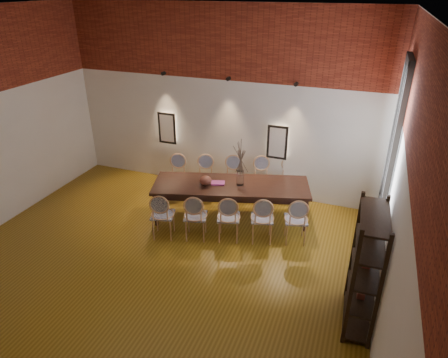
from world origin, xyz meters
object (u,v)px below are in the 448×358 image
(chair_far_b, at_px, (205,179))
(shelving_rack, at_px, (365,269))
(chair_near_d, at_px, (262,218))
(chair_near_e, at_px, (296,219))
(chair_far_d, at_px, (261,180))
(chair_near_a, at_px, (163,214))
(chair_far_c, at_px, (233,180))
(bowl, at_px, (206,180))
(vase, at_px, (240,178))
(chair_far_a, at_px, (177,178))
(book, at_px, (218,183))
(chair_near_c, at_px, (229,217))
(dining_table, at_px, (231,201))
(chair_near_b, at_px, (196,216))
(chair_far_e, at_px, (289,181))

(chair_far_b, relative_size, shelving_rack, 0.52)
(chair_near_d, bearing_deg, chair_near_e, 0.00)
(chair_far_d, bearing_deg, chair_near_a, 40.06)
(chair_near_a, xyz_separation_m, chair_near_e, (2.35, 0.69, 0.00))
(chair_far_b, height_order, chair_far_c, same)
(chair_near_d, xyz_separation_m, chair_near_e, (0.59, 0.17, 0.00))
(chair_near_d, bearing_deg, bowl, 146.96)
(chair_near_d, distance_m, chair_far_b, 1.97)
(chair_far_c, relative_size, vase, 3.13)
(chair_far_a, xyz_separation_m, book, (1.14, -0.46, 0.30))
(vase, bearing_deg, chair_near_d, -44.29)
(chair_near_c, height_order, shelving_rack, shelving_rack)
(dining_table, relative_size, chair_far_a, 3.26)
(chair_near_b, height_order, chair_near_d, same)
(chair_far_b, xyz_separation_m, chair_far_c, (0.59, 0.17, 0.00))
(chair_near_b, height_order, chair_near_e, same)
(chair_near_c, relative_size, chair_near_d, 1.00)
(chair_far_e, bearing_deg, chair_near_a, 32.23)
(chair_far_c, bearing_deg, chair_near_c, 90.00)
(chair_far_a, bearing_deg, chair_near_e, 147.77)
(chair_near_d, distance_m, book, 1.20)
(bowl, xyz_separation_m, shelving_rack, (3.07, -1.81, 0.06))
(chair_near_b, height_order, bowl, chair_near_b)
(chair_far_d, bearing_deg, chair_far_c, -0.00)
(chair_near_a, distance_m, chair_far_e, 2.89)
(chair_far_c, height_order, chair_far_d, same)
(dining_table, distance_m, chair_far_e, 1.45)
(chair_far_c, distance_m, vase, 0.90)
(dining_table, distance_m, chair_far_b, 0.99)
(chair_near_a, xyz_separation_m, chair_far_d, (1.33, 2.00, 0.00))
(chair_far_a, xyz_separation_m, vase, (1.56, -0.35, 0.43))
(dining_table, bearing_deg, chair_far_b, 128.41)
(chair_far_a, height_order, chair_far_e, same)
(chair_near_b, height_order, chair_far_a, same)
(chair_near_c, relative_size, shelving_rack, 0.52)
(chair_far_b, distance_m, chair_far_e, 1.84)
(chair_near_b, xyz_separation_m, chair_far_a, (-1.02, 1.31, 0.00))
(chair_far_e, height_order, book, chair_far_e)
(chair_far_c, distance_m, shelving_rack, 3.96)
(chair_near_d, relative_size, shelving_rack, 0.52)
(chair_near_a, bearing_deg, chair_far_c, 51.59)
(chair_near_a, xyz_separation_m, chair_far_b, (0.15, 1.65, 0.00))
(chair_near_b, bearing_deg, dining_table, 51.59)
(chair_near_c, relative_size, chair_far_c, 1.00)
(chair_far_b, bearing_deg, chair_far_a, 0.00)
(chair_far_b, bearing_deg, vase, 135.68)
(chair_near_e, xyz_separation_m, vase, (-1.22, 0.45, 0.43))
(dining_table, xyz_separation_m, bowl, (-0.46, -0.19, 0.46))
(chair_near_c, bearing_deg, bowl, 124.59)
(chair_far_c, distance_m, chair_far_d, 0.61)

